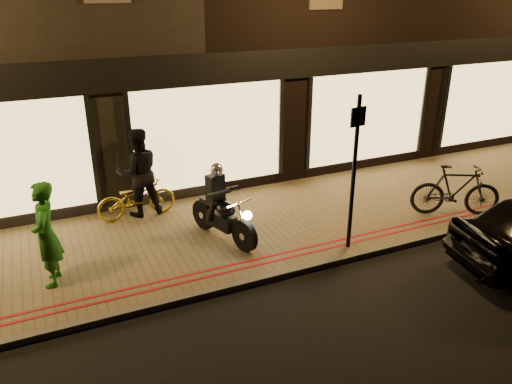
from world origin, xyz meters
TOP-DOWN VIEW (x-y plane):
  - ground at (0.00, 0.00)m, footprint 90.00×90.00m
  - sidewalk at (0.00, 2.00)m, footprint 50.00×4.00m
  - kerb_stone at (0.00, 0.05)m, footprint 50.00×0.14m
  - red_kerb_lines at (0.00, 0.55)m, footprint 50.00×0.26m
  - building_row at (-0.00, 8.99)m, footprint 48.00×10.11m
  - motorcycle at (-0.57, 1.71)m, footprint 0.80×1.88m
  - sign_post at (1.56, 0.36)m, footprint 0.35×0.09m
  - bicycle_gold at (-1.92, 3.43)m, footprint 1.73×0.66m
  - bicycle_dark at (4.53, 0.64)m, footprint 1.97×1.39m
  - person_green at (-3.81, 1.39)m, footprint 0.55×0.74m
  - person_dark at (-1.80, 3.56)m, footprint 0.98×0.77m

SIDE VIEW (x-z plane):
  - ground at x=0.00m, z-range 0.00..0.00m
  - sidewalk at x=0.00m, z-range 0.00..0.12m
  - kerb_stone at x=0.00m, z-range 0.00..0.12m
  - red_kerb_lines at x=0.00m, z-range 0.12..0.13m
  - bicycle_gold at x=-1.92m, z-range 0.12..1.02m
  - bicycle_dark at x=4.53m, z-range 0.12..1.29m
  - motorcycle at x=-0.57m, z-range -0.06..1.53m
  - person_green at x=-3.81m, z-range 0.12..1.97m
  - person_dark at x=-1.80m, z-range 0.12..2.09m
  - sign_post at x=1.56m, z-range 0.30..3.30m
  - building_row at x=0.00m, z-range 0.00..8.50m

